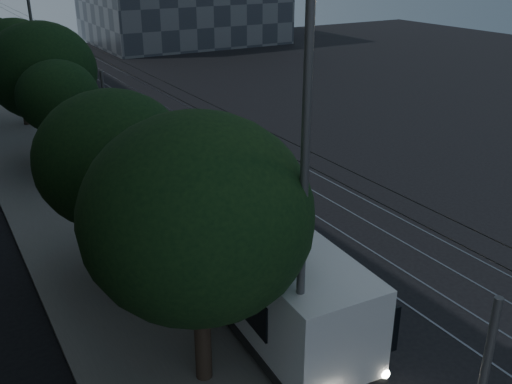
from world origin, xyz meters
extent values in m
plane|color=black|center=(0.00, 0.00, 0.00)|extent=(120.00, 120.00, 0.00)
cube|color=slate|center=(-7.50, 20.00, 0.07)|extent=(5.00, 90.00, 0.15)
cube|color=gray|center=(0.28, 20.00, 0.01)|extent=(0.08, 90.00, 0.02)
cube|color=gray|center=(1.72, 20.00, 0.01)|extent=(0.08, 90.00, 0.02)
cube|color=gray|center=(3.28, 20.00, 0.01)|extent=(0.08, 90.00, 0.02)
cube|color=gray|center=(4.72, 20.00, 0.01)|extent=(0.08, 90.00, 0.02)
cylinder|color=black|center=(-3.85, 20.00, 5.60)|extent=(0.02, 90.00, 0.02)
cylinder|color=black|center=(-3.15, 20.00, 5.60)|extent=(0.02, 90.00, 0.02)
cylinder|color=#515153|center=(-5.30, 10.00, 3.00)|extent=(0.14, 0.14, 6.00)
cylinder|color=#515153|center=(-5.30, 30.00, 3.00)|extent=(0.14, 0.14, 6.00)
cube|color=silver|center=(-4.10, 0.05, 1.78)|extent=(3.24, 12.14, 2.85)
cube|color=black|center=(-4.10, 0.05, 0.50)|extent=(3.29, 12.18, 0.35)
cube|color=black|center=(-4.10, 0.55, 1.90)|extent=(3.16, 9.65, 1.05)
cube|color=black|center=(-4.10, -5.92, 2.05)|extent=(2.25, 0.21, 1.30)
cube|color=black|center=(-4.10, 6.03, 2.00)|extent=(2.05, 0.20, 1.00)
cube|color=#26E651|center=(-4.10, -5.92, 2.95)|extent=(1.60, 0.15, 0.32)
cube|color=gray|center=(-4.10, 3.06, 3.45)|extent=(2.28, 2.32, 0.50)
sphere|color=white|center=(-3.25, -5.97, 0.75)|extent=(0.26, 0.26, 0.26)
cylinder|color=#515153|center=(-4.40, 4.11, 4.45)|extent=(0.06, 4.53, 2.35)
cylinder|color=#515153|center=(-3.80, 4.11, 4.45)|extent=(0.06, 4.53, 2.35)
cylinder|color=black|center=(-5.33, -3.79, 0.50)|extent=(0.30, 1.00, 1.00)
cylinder|color=black|center=(-2.87, -3.79, 0.50)|extent=(0.30, 1.00, 1.00)
cylinder|color=black|center=(-5.33, 2.69, 0.50)|extent=(0.30, 1.00, 1.00)
cylinder|color=black|center=(-2.87, 2.69, 0.50)|extent=(0.30, 1.00, 1.00)
cylinder|color=black|center=(-5.33, 4.62, 0.50)|extent=(0.30, 1.00, 1.00)
cylinder|color=black|center=(-2.87, 4.62, 0.50)|extent=(0.30, 1.00, 1.00)
imported|color=#98999F|center=(-3.66, 13.19, 0.91)|extent=(4.17, 7.01, 1.83)
imported|color=silver|center=(-4.09, 18.53, 0.60)|extent=(2.21, 3.76, 1.20)
imported|color=silver|center=(-4.30, 20.45, 0.66)|extent=(2.75, 4.81, 1.31)
imported|color=#B8B7BB|center=(-2.70, 24.74, 0.65)|extent=(2.82, 4.16, 1.30)
imported|color=#B6B6BA|center=(-2.70, 30.02, 0.78)|extent=(1.95, 4.60, 1.55)
cylinder|color=black|center=(-6.97, -3.08, 1.39)|extent=(0.44, 0.44, 2.79)
ellipsoid|color=black|center=(-6.97, -3.08, 4.88)|extent=(5.59, 5.59, 5.03)
cylinder|color=black|center=(-7.00, 3.48, 1.19)|extent=(0.44, 0.44, 2.37)
ellipsoid|color=black|center=(-7.00, 3.48, 4.31)|extent=(5.16, 5.16, 4.64)
cylinder|color=black|center=(-6.50, 13.58, 1.41)|extent=(0.44, 0.44, 2.81)
ellipsoid|color=black|center=(-6.50, 13.58, 4.27)|extent=(3.89, 3.89, 3.50)
cylinder|color=black|center=(-6.50, 16.86, 1.42)|extent=(0.44, 0.44, 2.84)
ellipsoid|color=black|center=(-6.50, 16.86, 4.94)|extent=(5.61, 5.61, 5.05)
cylinder|color=black|center=(-6.50, 24.70, 1.48)|extent=(0.44, 0.44, 2.96)
ellipsoid|color=black|center=(-6.50, 24.70, 4.76)|extent=(4.78, 4.78, 4.30)
cylinder|color=#515153|center=(-5.20, -4.89, 5.32)|extent=(0.20, 0.20, 10.64)
cylinder|color=#515153|center=(-5.20, 25.41, 5.42)|extent=(0.20, 0.20, 10.84)
camera|label=1|loc=(-11.94, -14.27, 10.66)|focal=40.00mm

